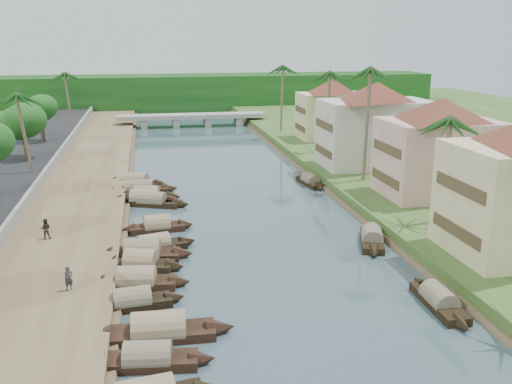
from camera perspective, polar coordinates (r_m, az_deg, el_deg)
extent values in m
plane|color=#384C54|center=(41.64, 1.69, -8.23)|extent=(220.00, 220.00, 0.00)
cube|color=brown|center=(60.00, -17.73, -1.16)|extent=(10.00, 180.00, 0.80)
cube|color=#274A1D|center=(65.46, 14.24, 0.62)|extent=(16.00, 180.00, 1.20)
cube|color=slate|center=(60.43, -21.75, -0.48)|extent=(0.40, 180.00, 1.10)
cube|color=#113E11|center=(133.13, -7.30, 9.68)|extent=(120.00, 4.00, 8.00)
cube|color=#113E11|center=(138.10, -7.44, 9.87)|extent=(120.00, 4.00, 8.00)
cube|color=#113E11|center=(143.07, -7.57, 10.05)|extent=(120.00, 4.00, 8.00)
cube|color=gray|center=(110.56, -6.47, 7.55)|extent=(28.00, 4.00, 0.80)
cube|color=gray|center=(110.39, -11.14, 6.77)|extent=(1.20, 3.50, 1.80)
cube|color=gray|center=(110.52, -8.01, 6.92)|extent=(1.20, 3.50, 1.80)
cube|color=gray|center=(110.98, -4.90, 7.05)|extent=(1.20, 3.50, 1.80)
cube|color=gray|center=(111.75, -1.81, 7.15)|extent=(1.20, 3.50, 1.80)
cube|color=#483921|center=(43.34, 19.32, -3.64)|extent=(0.10, 6.40, 0.90)
cube|color=#483921|center=(42.46, 19.69, 0.46)|extent=(0.10, 6.40, 0.90)
cube|color=beige|center=(59.75, 17.78, 3.27)|extent=(11.00, 8.00, 7.50)
pyramid|color=#5D2B20|center=(59.00, 18.16, 7.88)|extent=(14.11, 14.11, 2.20)
cube|color=#483921|center=(57.73, 12.78, 1.32)|extent=(0.10, 6.40, 0.90)
cube|color=#483921|center=(57.10, 12.96, 4.24)|extent=(0.10, 6.40, 0.90)
cube|color=beige|center=(71.69, 11.81, 5.77)|extent=(13.00, 8.00, 8.00)
pyramid|color=#5D2B20|center=(71.06, 12.03, 9.83)|extent=(15.59, 15.59, 2.20)
cube|color=#483921|center=(69.81, 6.73, 4.07)|extent=(0.10, 6.40, 0.90)
cube|color=#483921|center=(69.27, 6.82, 6.67)|extent=(0.10, 6.40, 0.90)
cube|color=beige|center=(90.65, 7.55, 7.56)|extent=(10.00, 7.00, 7.00)
pyramid|color=#5D2B20|center=(90.17, 7.66, 10.46)|extent=(12.62, 12.62, 2.20)
cube|color=#483921|center=(89.45, 4.42, 6.42)|extent=(0.10, 5.60, 0.90)
cube|color=#483921|center=(89.07, 4.46, 8.20)|extent=(0.10, 5.60, 0.90)
cube|color=black|center=(31.44, -10.74, -16.45)|extent=(5.33, 2.23, 0.70)
cone|color=black|center=(31.18, -5.28, -16.34)|extent=(1.65, 1.62, 1.62)
cone|color=black|center=(31.87, -16.10, -16.17)|extent=(1.65, 1.62, 1.62)
cylinder|color=#766B58|center=(31.24, -10.78, -15.85)|extent=(4.13, 2.14, 1.68)
cube|color=black|center=(33.89, -9.68, -13.89)|extent=(6.45, 2.20, 0.70)
cone|color=black|center=(33.94, -3.51, -13.48)|extent=(1.89, 1.85, 2.00)
cone|color=black|center=(34.13, -15.83, -13.91)|extent=(1.89, 1.85, 2.00)
cylinder|color=#95785F|center=(33.71, -9.70, -13.33)|extent=(4.95, 2.23, 2.07)
cube|color=black|center=(37.57, -12.23, -10.98)|extent=(5.04, 2.09, 0.70)
cone|color=black|center=(37.79, -8.06, -10.47)|extent=(1.55, 1.55, 1.56)
cone|color=black|center=(37.47, -16.46, -11.21)|extent=(1.55, 1.55, 1.56)
cylinder|color=#766B58|center=(37.40, -12.27, -10.46)|extent=(3.90, 2.02, 1.63)
cube|color=black|center=(40.39, -11.80, -9.03)|extent=(5.55, 2.56, 0.70)
cone|color=black|center=(39.98, -7.55, -8.96)|extent=(1.77, 1.84, 1.80)
cone|color=black|center=(40.94, -15.96, -8.85)|extent=(1.77, 1.84, 1.80)
cylinder|color=#95785F|center=(40.23, -11.83, -8.54)|extent=(4.31, 2.45, 1.88)
cube|color=black|center=(43.31, -11.41, -7.30)|extent=(5.09, 3.23, 0.70)
cone|color=black|center=(42.53, -8.01, -7.45)|extent=(1.85, 2.01, 1.80)
cone|color=black|center=(44.17, -14.69, -6.94)|extent=(1.85, 2.01, 1.80)
cylinder|color=#95785F|center=(43.16, -11.44, -6.84)|extent=(4.05, 2.94, 1.91)
cube|color=black|center=(45.20, -11.25, -6.32)|extent=(5.87, 2.71, 0.70)
cone|color=black|center=(44.86, -7.24, -6.19)|extent=(1.87, 2.02, 2.01)
cone|color=black|center=(45.70, -15.19, -6.22)|extent=(1.87, 2.02, 2.01)
cylinder|color=#766B58|center=(45.07, -11.27, -5.87)|extent=(4.56, 2.63, 2.11)
cube|color=black|center=(46.65, -10.16, -5.57)|extent=(5.45, 2.94, 0.70)
cone|color=black|center=(47.41, -6.80, -4.98)|extent=(1.83, 1.81, 1.64)
cone|color=black|center=(46.00, -13.64, -5.97)|extent=(1.83, 1.81, 1.64)
cylinder|color=#95785F|center=(46.52, -10.18, -5.13)|extent=(4.28, 2.68, 1.70)
cube|color=black|center=(51.24, -9.85, -3.64)|extent=(4.88, 2.21, 0.70)
cone|color=black|center=(51.54, -6.95, -3.32)|extent=(1.54, 1.72, 1.74)
cone|color=black|center=(51.02, -12.79, -3.79)|extent=(1.54, 1.72, 1.74)
cylinder|color=#95785F|center=(51.12, -9.87, -3.24)|extent=(3.78, 2.18, 1.84)
cube|color=black|center=(58.95, -10.34, -1.15)|extent=(6.03, 3.77, 0.70)
cone|color=black|center=(57.85, -7.37, -1.26)|extent=(2.12, 2.06, 1.74)
cone|color=black|center=(60.16, -13.21, -0.90)|extent=(2.12, 2.06, 1.74)
cylinder|color=#766B58|center=(58.85, -10.36, -0.80)|extent=(4.78, 3.33, 1.80)
cube|color=black|center=(59.58, -11.04, -1.02)|extent=(6.21, 3.23, 0.70)
cone|color=black|center=(58.89, -7.93, -0.98)|extent=(2.06, 2.09, 1.94)
cone|color=black|center=(60.40, -14.09, -0.90)|extent=(2.06, 2.09, 1.94)
cylinder|color=#95785F|center=(59.48, -11.06, -0.66)|extent=(4.86, 2.99, 2.02)
cube|color=black|center=(61.17, -10.88, -0.58)|extent=(5.58, 2.92, 0.70)
cone|color=black|center=(60.58, -8.16, -0.53)|extent=(1.86, 1.93, 1.81)
cone|color=black|center=(61.85, -13.55, -0.48)|extent=(1.86, 1.93, 1.81)
cylinder|color=#95785F|center=(61.07, -10.90, -0.24)|extent=(4.37, 2.72, 1.89)
cube|color=black|center=(63.89, -11.69, 0.05)|extent=(6.48, 2.08, 0.70)
cone|color=black|center=(64.06, -8.52, 0.32)|extent=(1.88, 1.69, 1.81)
cone|color=black|center=(63.89, -14.88, -0.07)|extent=(1.88, 1.69, 1.81)
cylinder|color=#766B58|center=(63.80, -11.71, 0.38)|extent=(4.97, 2.08, 1.85)
cube|color=black|center=(67.06, -11.98, 0.75)|extent=(6.21, 4.19, 0.70)
cone|color=black|center=(65.73, -9.38, 0.66)|extent=(2.27, 2.29, 1.93)
cone|color=black|center=(68.49, -14.49, 0.97)|extent=(2.27, 2.29, 1.93)
cylinder|color=#95785F|center=(66.97, -12.00, 1.07)|extent=(4.96, 3.69, 2.01)
cube|color=black|center=(38.64, 17.81, -10.62)|extent=(1.74, 5.58, 0.70)
cone|color=black|center=(41.10, 15.90, -8.74)|extent=(1.46, 1.61, 1.59)
cone|color=black|center=(36.21, 20.02, -12.51)|extent=(1.46, 1.61, 1.59)
cylinder|color=#766B58|center=(38.49, 17.85, -10.11)|extent=(1.76, 4.28, 1.63)
cube|color=black|center=(48.43, 11.51, -4.85)|extent=(3.38, 5.72, 0.70)
cone|color=black|center=(51.26, 11.32, -3.61)|extent=(1.98, 1.98, 1.73)
cone|color=black|center=(45.57, 11.73, -6.06)|extent=(1.98, 1.98, 1.73)
cylinder|color=#766B58|center=(48.30, 11.53, -4.43)|extent=(3.04, 4.52, 1.80)
cube|color=black|center=(66.43, 5.44, 0.88)|extent=(2.13, 5.21, 0.70)
cone|color=black|center=(68.90, 4.49, 1.50)|extent=(1.49, 1.60, 1.47)
cone|color=black|center=(63.94, 6.46, 0.36)|extent=(1.49, 1.60, 1.47)
cylinder|color=#766B58|center=(66.34, 5.44, 1.20)|extent=(2.02, 4.03, 1.50)
cube|color=black|center=(43.16, -12.86, -7.61)|extent=(3.91, 2.49, 0.35)
cone|color=black|center=(44.00, -10.23, -7.01)|extent=(1.26, 1.21, 0.87)
cone|color=black|center=(42.41, -15.60, -8.22)|extent=(1.26, 1.21, 0.87)
cube|color=black|center=(59.71, -11.16, -1.09)|extent=(3.71, 1.90, 0.35)
cone|color=black|center=(59.06, -9.27, -1.18)|extent=(1.11, 1.00, 0.73)
cone|color=black|center=(60.42, -13.01, -1.00)|extent=(1.11, 1.00, 0.73)
cylinder|color=#74624D|center=(50.69, 18.21, 2.03)|extent=(0.76, 0.36, 8.94)
sphere|color=#184416|center=(49.95, 18.61, 6.82)|extent=(3.20, 3.20, 3.20)
cylinder|color=#74624D|center=(63.44, 10.97, 6.58)|extent=(0.59, 0.36, 12.29)
sphere|color=#184416|center=(62.85, 11.25, 11.90)|extent=(3.20, 3.20, 3.20)
cylinder|color=#74624D|center=(79.36, 7.19, 7.93)|extent=(0.52, 0.36, 10.92)
sphere|color=#184416|center=(78.88, 7.32, 11.71)|extent=(3.20, 3.20, 3.20)
cylinder|color=#74624D|center=(70.52, -21.96, 5.45)|extent=(1.29, 0.36, 9.07)
sphere|color=#184416|center=(69.99, -22.31, 8.96)|extent=(3.20, 3.20, 3.20)
cylinder|color=#74624D|center=(97.14, 2.56, 9.32)|extent=(0.61, 0.36, 10.83)
sphere|color=#184416|center=(96.74, 2.59, 12.38)|extent=(3.20, 3.20, 3.20)
cylinder|color=#74624D|center=(97.81, -18.11, 8.43)|extent=(0.96, 0.36, 9.72)
sphere|color=#184416|center=(97.43, -18.34, 11.14)|extent=(3.20, 3.20, 3.20)
cylinder|color=#4B3D2B|center=(79.74, -22.04, 4.31)|extent=(0.60, 0.60, 3.27)
ellipsoid|color=#113E11|center=(79.27, -22.27, 6.52)|extent=(5.27, 5.27, 4.34)
cylinder|color=#4B3D2B|center=(92.25, -20.59, 5.82)|extent=(0.60, 0.60, 3.36)
ellipsoid|color=#113E11|center=(91.83, -20.77, 7.79)|extent=(4.62, 4.62, 3.80)
cylinder|color=#4B3D2B|center=(77.29, 14.15, 4.58)|extent=(0.60, 0.60, 3.50)
ellipsoid|color=#113E11|center=(76.77, 14.31, 7.03)|extent=(4.79, 4.79, 3.94)
imported|color=#2B2D34|center=(38.89, -18.23, -8.21)|extent=(0.71, 0.65, 1.62)
imported|color=#2B261E|center=(49.08, -20.30, -3.47)|extent=(0.82, 0.64, 1.68)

